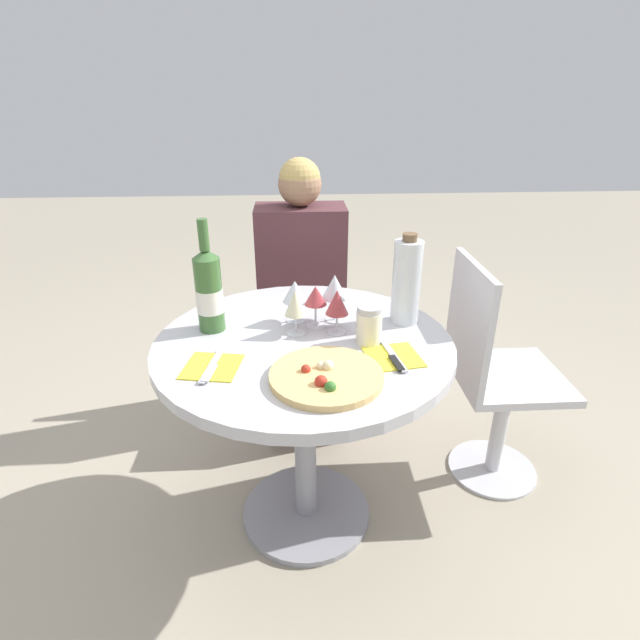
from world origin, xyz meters
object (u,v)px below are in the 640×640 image
(tall_carafe, at_px, (406,282))
(wine_bottle, at_px, (209,291))
(dining_table, at_px, (304,379))
(seated_diner, at_px, (302,314))
(chair_empty_side, at_px, (492,379))
(pizza_large, at_px, (326,376))
(chair_behind_diner, at_px, (302,317))

(tall_carafe, bearing_deg, wine_bottle, -178.12)
(dining_table, distance_m, seated_diner, 0.65)
(dining_table, height_order, seated_diner, seated_diner)
(seated_diner, height_order, chair_empty_side, seated_diner)
(dining_table, distance_m, tall_carafe, 0.45)
(pizza_large, height_order, wine_bottle, wine_bottle)
(dining_table, bearing_deg, chair_empty_side, 15.15)
(dining_table, distance_m, chair_behind_diner, 0.81)
(seated_diner, bearing_deg, chair_behind_diner, -90.00)
(chair_empty_side, relative_size, wine_bottle, 2.50)
(wine_bottle, distance_m, tall_carafe, 0.63)
(seated_diner, bearing_deg, pizza_large, 92.82)
(pizza_large, relative_size, wine_bottle, 0.85)
(chair_empty_side, bearing_deg, seated_diner, -123.02)
(dining_table, relative_size, seated_diner, 0.78)
(chair_empty_side, xyz_separation_m, tall_carafe, (-0.38, -0.08, 0.43))
(wine_bottle, bearing_deg, dining_table, -17.90)
(chair_behind_diner, distance_m, pizza_large, 1.07)
(seated_diner, distance_m, pizza_large, 0.91)
(wine_bottle, bearing_deg, tall_carafe, 1.88)
(chair_empty_side, bearing_deg, pizza_large, -57.00)
(seated_diner, relative_size, wine_bottle, 3.29)
(wine_bottle, height_order, tall_carafe, wine_bottle)
(wine_bottle, xyz_separation_m, tall_carafe, (0.63, 0.02, 0.01))
(dining_table, relative_size, wine_bottle, 2.58)
(pizza_large, distance_m, tall_carafe, 0.47)
(dining_table, relative_size, chair_empty_side, 1.03)
(chair_empty_side, bearing_deg, tall_carafe, -78.27)
(dining_table, distance_m, wine_bottle, 0.41)
(chair_behind_diner, distance_m, seated_diner, 0.17)
(chair_empty_side, distance_m, wine_bottle, 1.09)
(pizza_large, xyz_separation_m, tall_carafe, (0.28, 0.35, 0.13))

